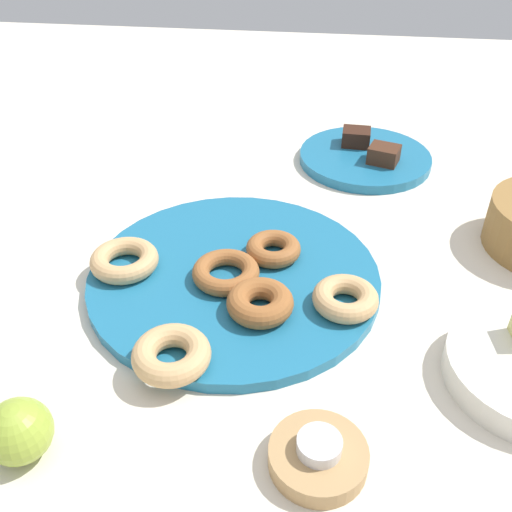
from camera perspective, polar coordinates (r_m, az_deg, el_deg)
ground_plane at (r=0.79m, az=-2.16°, el=-2.50°), size 2.40×2.40×0.00m
donut_plate at (r=0.79m, az=-2.17°, el=-2.05°), size 0.39×0.39×0.02m
donut_0 at (r=0.80m, az=-12.90°, el=-0.40°), size 0.13×0.13×0.03m
donut_1 at (r=0.80m, az=1.73°, el=0.72°), size 0.10×0.10×0.02m
donut_2 at (r=0.65m, az=-8.37°, el=-9.64°), size 0.11×0.11×0.03m
donut_3 at (r=0.76m, az=-3.01°, el=-1.60°), size 0.09×0.09×0.02m
donut_4 at (r=0.71m, az=0.40°, el=-4.63°), size 0.11×0.11×0.03m
donut_5 at (r=0.73m, az=8.83°, el=-4.17°), size 0.12×0.12×0.03m
cake_plate at (r=1.10m, az=10.72°, el=9.52°), size 0.24×0.24×0.02m
brownie_near at (r=1.12m, az=9.88°, el=11.52°), size 0.05×0.05×0.03m
brownie_far at (r=1.06m, az=12.54°, el=9.79°), size 0.06×0.06×0.03m
candle_holder at (r=0.59m, az=6.16°, el=-19.16°), size 0.10×0.10×0.02m
tealight at (r=0.58m, az=6.28°, el=-18.13°), size 0.04×0.04×0.01m
apple at (r=0.62m, az=-22.43°, el=-15.74°), size 0.07×0.07×0.07m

